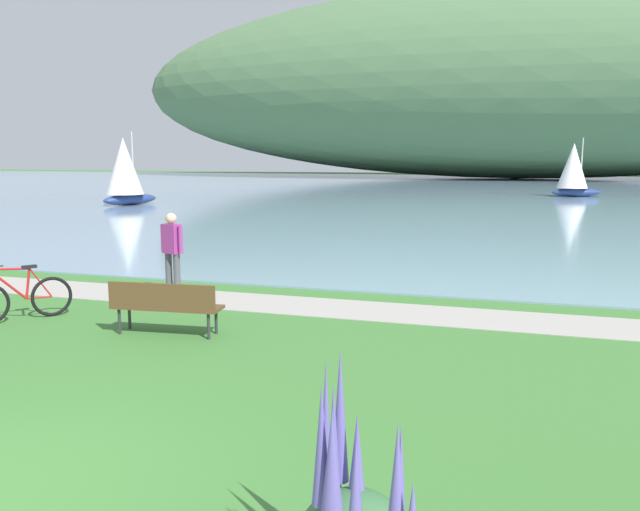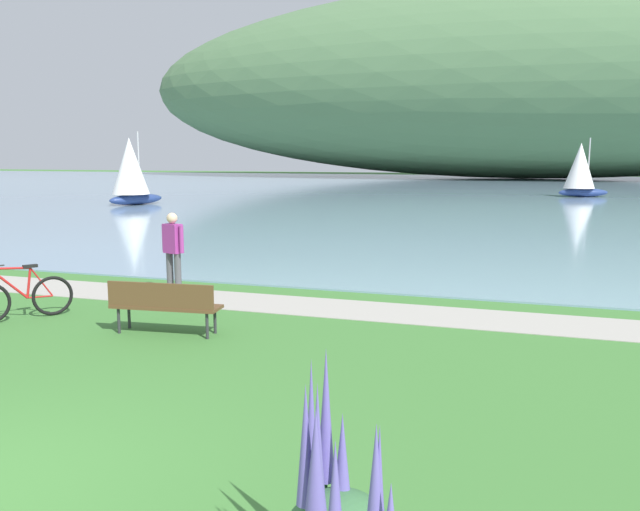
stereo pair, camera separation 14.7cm
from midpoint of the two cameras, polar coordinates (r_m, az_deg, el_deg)
bay_water at (r=53.35m, az=13.04°, el=5.52°), size 180.00×80.00×0.04m
distant_hillside at (r=82.85m, az=17.75°, el=14.36°), size 97.26×28.00×22.84m
shoreline_path at (r=12.75m, az=-3.40°, el=-4.25°), size 60.00×1.50×0.01m
park_bench_near_camera at (r=10.78m, az=-13.10°, el=-4.08°), size 1.84×0.65×0.88m
bicycle_leaning_near_bench at (r=12.59m, az=-24.37°, el=-3.37°), size 1.07×1.48×1.01m
person_at_shoreline at (r=13.72m, az=-12.42°, el=0.63°), size 0.58×0.33×1.71m
sailboat_nearest_to_shore at (r=47.64m, az=21.91°, el=7.01°), size 3.49×2.56×3.95m
sailboat_toward_hillside at (r=38.67m, az=-16.11°, el=7.16°), size 2.69×3.65×4.14m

